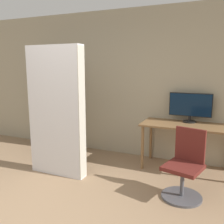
# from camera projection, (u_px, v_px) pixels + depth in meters

# --- Properties ---
(wall_back) EXTENTS (8.00, 0.06, 2.70)m
(wall_back) POSITION_uv_depth(u_px,v_px,m) (120.00, 84.00, 4.73)
(wall_back) COLOR tan
(wall_back) RESTS_ON ground
(desk) EXTENTS (1.40, 0.64, 0.76)m
(desk) POSITION_uv_depth(u_px,v_px,m) (186.00, 130.00, 4.03)
(desk) COLOR brown
(desk) RESTS_ON ground
(monitor) EXTENTS (0.69, 0.22, 0.49)m
(monitor) POSITION_uv_depth(u_px,v_px,m) (190.00, 106.00, 4.13)
(monitor) COLOR black
(monitor) RESTS_ON desk
(office_chair) EXTENTS (0.54, 0.54, 0.89)m
(office_chair) POSITION_uv_depth(u_px,v_px,m) (184.00, 171.00, 3.22)
(office_chair) COLOR #4C4C51
(office_chair) RESTS_ON ground
(bookshelf) EXTENTS (0.78, 0.33, 1.82)m
(bookshelf) POSITION_uv_depth(u_px,v_px,m) (53.00, 107.00, 5.25)
(bookshelf) COLOR #2D2319
(bookshelf) RESTS_ON ground
(mattress_near) EXTENTS (0.92, 0.19, 1.99)m
(mattress_near) POSITION_uv_depth(u_px,v_px,m) (57.00, 112.00, 3.81)
(mattress_near) COLOR silver
(mattress_near) RESTS_ON ground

